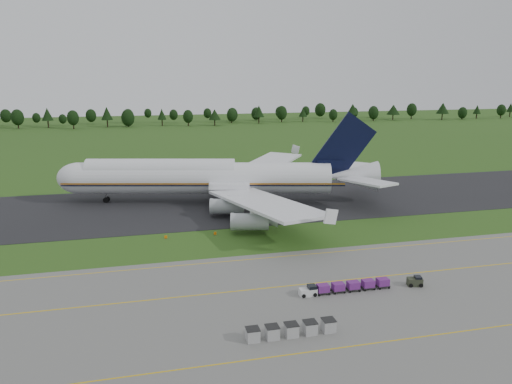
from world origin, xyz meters
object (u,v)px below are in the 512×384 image
object	(u,v)px
baggage_train	(344,287)
edge_markers	(191,235)
utility_cart	(415,282)
uld_row	(291,330)
aircraft	(210,177)

from	to	relation	value
baggage_train	edge_markers	distance (m)	35.99
utility_cart	edge_markers	bearing A→B (deg)	134.01
uld_row	aircraft	bearing A→B (deg)	89.89
edge_markers	baggage_train	bearing A→B (deg)	-58.29
aircraft	uld_row	distance (m)	66.56
aircraft	baggage_train	xyz separation A→B (m)	(11.13, -56.08, -5.54)
aircraft	edge_markers	xyz separation A→B (m)	(-7.78, -25.47, -6.08)
utility_cart	aircraft	bearing A→B (deg)	111.51
baggage_train	utility_cart	xyz separation A→B (m)	(11.18, -0.55, -0.18)
utility_cart	uld_row	xyz separation A→B (m)	(-22.45, -9.71, 0.22)
baggage_train	aircraft	bearing A→B (deg)	101.23
aircraft	baggage_train	size ratio (longest dim) A/B	5.74
baggage_train	edge_markers	size ratio (longest dim) A/B	1.37
baggage_train	edge_markers	bearing A→B (deg)	121.71
aircraft	baggage_train	world-z (taller)	aircraft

